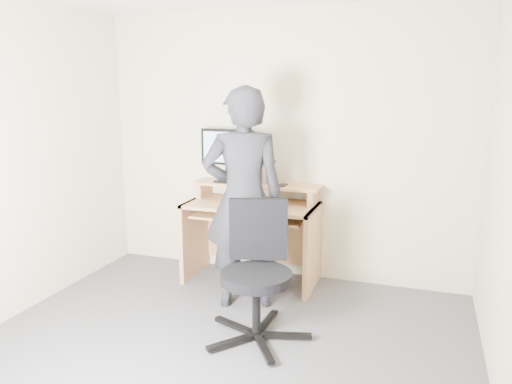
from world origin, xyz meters
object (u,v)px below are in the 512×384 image
Objects in this scene: office_chair at (257,267)px; person at (243,199)px; monitor at (227,151)px; desk at (254,223)px.

person is (-0.28, 0.48, 0.37)m from office_chair.
monitor is at bearing 106.37° from office_chair.
person reaches higher than desk.
person reaches higher than office_chair.
person is at bearing -54.83° from monitor.
monitor reaches higher than office_chair.
office_chair is 0.67m from person.
monitor is 0.54× the size of office_chair.
office_chair is at bearing 98.94° from person.
desk is 0.68m from person.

